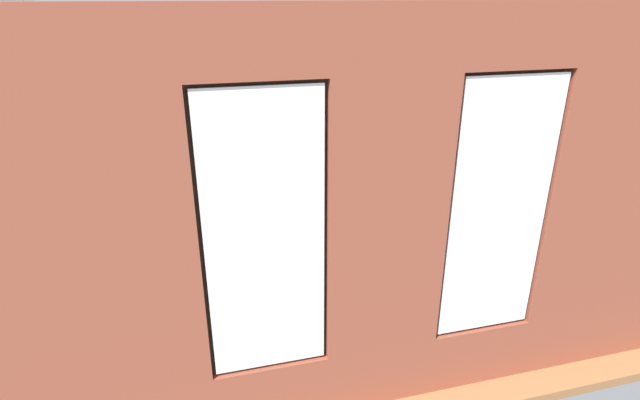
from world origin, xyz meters
The scene contains 19 objects.
ground_plane centered at (0.00, 0.00, -0.05)m, with size 7.25×5.62×0.10m, color #99663D.
brick_wall_with_windows centered at (0.00, 2.43, 1.66)m, with size 6.65×0.30×3.36m.
white_wall_right centered at (3.27, 0.20, 1.68)m, with size 0.10×4.62×3.36m, color white.
couch_by_window centered at (0.20, 1.78, 0.33)m, with size 1.81×0.87×0.80m.
couch_left centered at (-2.62, 0.28, 0.33)m, with size 1.02×2.15×0.80m.
coffee_table centered at (-0.01, 0.16, 0.36)m, with size 1.46×0.79×0.40m.
cup_ceramic centered at (0.43, 0.27, 0.46)m, with size 0.09×0.09×0.10m, color #4C4C51.
candle_jar centered at (-0.01, 0.16, 0.46)m, with size 0.08×0.08×0.11m, color #B7333D.
table_plant_small centered at (-0.41, 0.02, 0.51)m, with size 0.12×0.12×0.20m.
remote_silver centered at (-0.12, 0.27, 0.42)m, with size 0.05×0.17×0.02m, color #B2B2B7.
media_console centered at (2.97, -0.26, 0.28)m, with size 1.19×0.42×0.56m, color black.
tv_flatscreen centered at (2.97, -0.27, 0.89)m, with size 0.95×0.20×0.66m.
papasan_chair centered at (1.19, -1.41, 0.43)m, with size 1.03×1.03×0.67m.
potted_plant_mid_room_small centered at (-0.78, -1.18, 0.36)m, with size 0.40×0.40×0.53m.
potted_plant_corner_far_left centered at (-2.77, 1.88, 0.82)m, with size 1.05×0.99×1.37m.
potted_plant_beside_window_right centered at (2.65, 1.88, 0.51)m, with size 0.86×0.79×1.12m.
potted_plant_near_tv centered at (2.42, 0.77, 0.54)m, with size 0.75×0.78×1.44m.
potted_plant_by_left_couch centered at (-2.22, -1.22, 0.45)m, with size 0.44×0.44×0.66m.
potted_plant_corner_near_left centered at (-2.78, -1.81, 0.86)m, with size 1.09×1.09×1.48m.
Camera 1 is at (1.41, 5.69, 3.41)m, focal length 28.00 mm.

